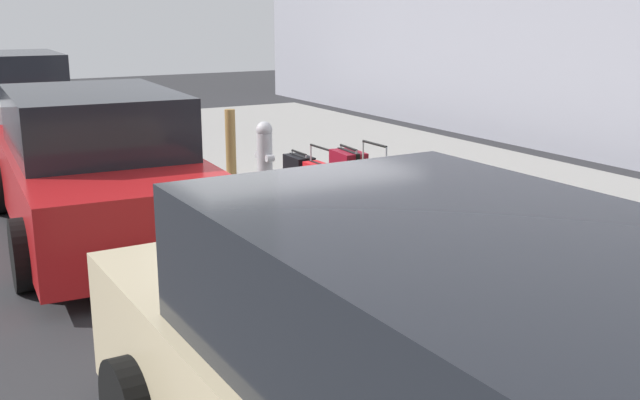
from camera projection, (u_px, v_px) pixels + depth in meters
name	position (u px, v px, depth m)	size (l,w,h in m)	color
ground_plane	(274.00, 224.00, 8.49)	(40.00, 40.00, 0.00)	#28282B
sidewalk_curb	(449.00, 192.00, 9.67)	(18.00, 5.00, 0.14)	gray
suitcase_maroon_0	(615.00, 290.00, 5.08)	(0.50, 0.24, 0.96)	maroon
suitcase_red_1	(553.00, 282.00, 5.51)	(0.37, 0.26, 0.84)	red
suitcase_black_2	(507.00, 259.00, 5.88)	(0.43, 0.22, 0.68)	black
suitcase_navy_3	(462.00, 243.00, 6.35)	(0.51, 0.23, 0.84)	navy
suitcase_teal_4	(428.00, 225.00, 6.77)	(0.36, 0.25, 0.69)	#0F606B
suitcase_silver_5	(409.00, 219.00, 7.21)	(0.37, 0.25, 0.73)	#9EA0A8
suitcase_olive_6	(374.00, 200.00, 7.57)	(0.47, 0.22, 0.93)	#59601E
suitcase_maroon_7	(348.00, 186.00, 8.01)	(0.44, 0.28, 0.81)	maroon
suitcase_red_8	(320.00, 187.00, 8.48)	(0.51, 0.19, 0.73)	red
suitcase_black_9	(299.00, 178.00, 8.94)	(0.42, 0.23, 0.58)	black
fire_hydrant	(265.00, 152.00, 9.68)	(0.39, 0.21, 0.82)	#99999E
bollard_post	(231.00, 142.00, 10.24)	(0.14, 0.14, 0.90)	brown
parked_car_red_1	(96.00, 168.00, 7.92)	(4.70, 2.17, 1.54)	#AD1619
parked_car_white_2	(11.00, 105.00, 12.90)	(4.40, 2.13, 1.64)	silver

